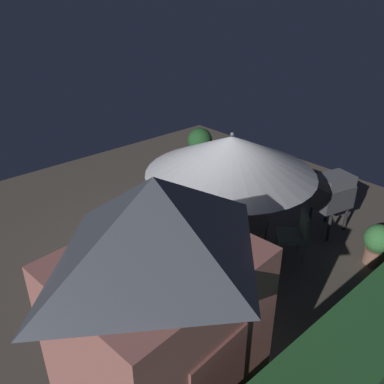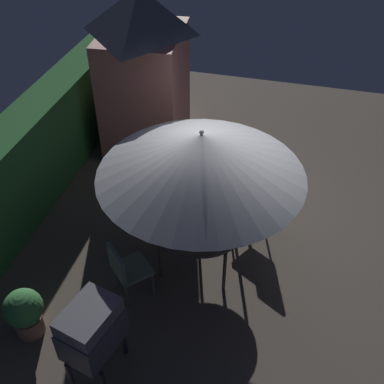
{
  "view_description": "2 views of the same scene",
  "coord_description": "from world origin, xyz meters",
  "px_view_note": "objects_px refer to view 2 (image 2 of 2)",
  "views": [
    {
      "loc": [
        3.76,
        4.44,
        4.35
      ],
      "look_at": [
        -0.31,
        -0.1,
        1.22
      ],
      "focal_mm": 37.8,
      "sensor_mm": 36.0,
      "label": 1
    },
    {
      "loc": [
        -5.43,
        -0.71,
        5.44
      ],
      "look_at": [
        -0.44,
        0.6,
        1.11
      ],
      "focal_mm": 44.28,
      "sensor_mm": 36.0,
      "label": 2
    }
  ],
  "objects_px": {
    "patio_table": "(200,225)",
    "patio_umbrella": "(201,155)",
    "garden_shed": "(144,72)",
    "potted_plant_by_shed": "(25,312)",
    "chair_far_side": "(126,268)",
    "bbq_grill": "(92,330)",
    "chair_near_shed": "(252,198)"
  },
  "relations": [
    {
      "from": "patio_table",
      "to": "patio_umbrella",
      "type": "relative_size",
      "value": 0.48
    },
    {
      "from": "garden_shed",
      "to": "potted_plant_by_shed",
      "type": "relative_size",
      "value": 4.13
    },
    {
      "from": "garden_shed",
      "to": "patio_table",
      "type": "height_order",
      "value": "garden_shed"
    },
    {
      "from": "chair_far_side",
      "to": "patio_table",
      "type": "bearing_deg",
      "value": -43.27
    },
    {
      "from": "bbq_grill",
      "to": "chair_far_side",
      "type": "distance_m",
      "value": 1.26
    },
    {
      "from": "patio_umbrella",
      "to": "chair_near_shed",
      "type": "relative_size",
      "value": 3.06
    },
    {
      "from": "patio_table",
      "to": "patio_umbrella",
      "type": "height_order",
      "value": "patio_umbrella"
    },
    {
      "from": "chair_far_side",
      "to": "potted_plant_by_shed",
      "type": "relative_size",
      "value": 1.22
    },
    {
      "from": "garden_shed",
      "to": "potted_plant_by_shed",
      "type": "xyz_separation_m",
      "value": [
        -4.6,
        0.09,
        -1.15
      ]
    },
    {
      "from": "garden_shed",
      "to": "chair_near_shed",
      "type": "relative_size",
      "value": 3.4
    },
    {
      "from": "chair_near_shed",
      "to": "potted_plant_by_shed",
      "type": "xyz_separation_m",
      "value": [
        -2.8,
        2.46,
        -0.11
      ]
    },
    {
      "from": "patio_umbrella",
      "to": "potted_plant_by_shed",
      "type": "bearing_deg",
      "value": 134.01
    },
    {
      "from": "bbq_grill",
      "to": "potted_plant_by_shed",
      "type": "distance_m",
      "value": 1.23
    },
    {
      "from": "patio_umbrella",
      "to": "chair_near_shed",
      "type": "distance_m",
      "value": 1.86
    },
    {
      "from": "chair_near_shed",
      "to": "patio_table",
      "type": "bearing_deg",
      "value": 149.16
    },
    {
      "from": "bbq_grill",
      "to": "patio_table",
      "type": "bearing_deg",
      "value": -19.62
    },
    {
      "from": "garden_shed",
      "to": "patio_umbrella",
      "type": "bearing_deg",
      "value": -147.83
    },
    {
      "from": "chair_near_shed",
      "to": "chair_far_side",
      "type": "relative_size",
      "value": 1.0
    },
    {
      "from": "patio_table",
      "to": "chair_far_side",
      "type": "xyz_separation_m",
      "value": [
        -0.87,
        0.82,
        -0.21
      ]
    },
    {
      "from": "garden_shed",
      "to": "bbq_grill",
      "type": "height_order",
      "value": "garden_shed"
    },
    {
      "from": "garden_shed",
      "to": "potted_plant_by_shed",
      "type": "bearing_deg",
      "value": 178.91
    },
    {
      "from": "chair_near_shed",
      "to": "potted_plant_by_shed",
      "type": "height_order",
      "value": "chair_near_shed"
    },
    {
      "from": "bbq_grill",
      "to": "chair_near_shed",
      "type": "distance_m",
      "value": 3.39
    },
    {
      "from": "patio_table",
      "to": "potted_plant_by_shed",
      "type": "height_order",
      "value": "patio_table"
    },
    {
      "from": "patio_table",
      "to": "chair_far_side",
      "type": "relative_size",
      "value": 1.49
    },
    {
      "from": "garden_shed",
      "to": "bbq_grill",
      "type": "distance_m",
      "value": 5.04
    },
    {
      "from": "potted_plant_by_shed",
      "to": "patio_umbrella",
      "type": "bearing_deg",
      "value": -45.99
    },
    {
      "from": "patio_umbrella",
      "to": "chair_near_shed",
      "type": "height_order",
      "value": "patio_umbrella"
    },
    {
      "from": "garden_shed",
      "to": "patio_table",
      "type": "relative_size",
      "value": 2.29
    },
    {
      "from": "patio_umbrella",
      "to": "chair_far_side",
      "type": "bearing_deg",
      "value": 136.73
    },
    {
      "from": "potted_plant_by_shed",
      "to": "chair_near_shed",
      "type": "bearing_deg",
      "value": -41.25
    },
    {
      "from": "bbq_grill",
      "to": "chair_near_shed",
      "type": "bearing_deg",
      "value": -23.52
    }
  ]
}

